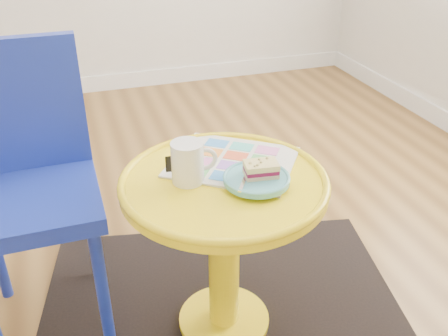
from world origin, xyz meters
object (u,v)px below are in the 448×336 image
object	(u,v)px
chair	(27,174)
mug	(188,161)
side_table	(224,225)
newspaper	(233,162)
plate	(256,179)

from	to	relation	value
chair	mug	xyz separation A→B (m)	(0.47, -0.27, 0.11)
side_table	newspaper	size ratio (longest dim) A/B	1.67
side_table	chair	xyz separation A→B (m)	(-0.57, 0.30, 0.13)
newspaper	plate	size ratio (longest dim) A/B	1.92
newspaper	chair	bearing A→B (deg)	-162.31
side_table	chair	bearing A→B (deg)	152.21
side_table	newspaper	xyz separation A→B (m)	(0.06, 0.09, 0.17)
side_table	mug	world-z (taller)	mug
side_table	plate	distance (m)	0.21
side_table	chair	world-z (taller)	chair
chair	plate	size ratio (longest dim) A/B	4.94
side_table	chair	size ratio (longest dim) A/B	0.65
newspaper	mug	xyz separation A→B (m)	(-0.16, -0.06, 0.06)
mug	plate	xyz separation A→B (m)	(0.18, -0.09, -0.05)
mug	side_table	bearing A→B (deg)	-7.29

